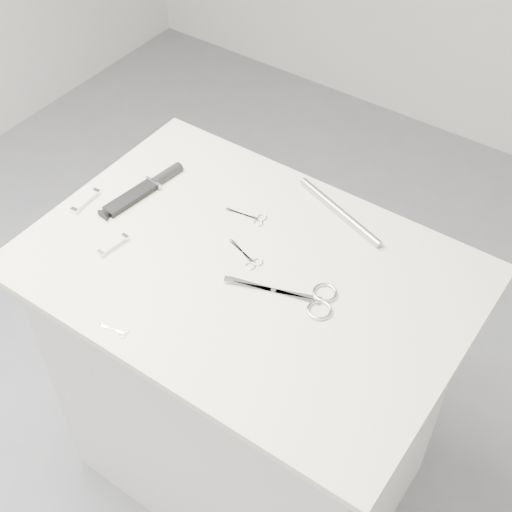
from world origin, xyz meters
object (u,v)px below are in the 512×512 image
Objects in this scene: plinth at (249,384)px; embroidery_scissors_a at (252,217)px; pocket_knife_b at (113,245)px; large_shears at (305,297)px; tiny_scissors at (117,331)px; sheathed_knife at (147,187)px; pocket_knife_a at (86,201)px; embroidery_scissors_b at (249,258)px; metal_rail at (340,211)px.

plinth is 0.50m from embroidery_scissors_a.
pocket_knife_b reaches higher than plinth.
large_shears is at bearing -1.59° from plinth.
tiny_scissors is 0.45m from sheathed_knife.
pocket_knife_a is (-0.61, -0.05, 0.00)m from large_shears.
sheathed_knife is at bearing 153.44° from large_shears.
embroidery_scissors_a is 1.00× the size of embroidery_scissors_b.
tiny_scissors is at bearing -150.11° from large_shears.
sheathed_knife reaches higher than metal_rail.
embroidery_scissors_b is at bearing 152.71° from large_shears.
tiny_scissors is (-0.10, -0.33, -0.00)m from embroidery_scissors_b.
large_shears reaches higher than embroidery_scissors_a.
pocket_knife_b is at bearing -137.31° from embroidery_scissors_a.
embroidery_scissors_a is at bearing -141.52° from metal_rail.
pocket_knife_a is (-0.45, -0.05, 0.48)m from plinth.
pocket_knife_a is (-0.09, -0.12, -0.00)m from sheathed_knife.
large_shears is 1.01× the size of sheathed_knife.
large_shears is 0.46m from pocket_knife_b.
pocket_knife_a is at bearing 131.27° from tiny_scissors.
plinth is 3.18× the size of metal_rail.
sheathed_knife reaches higher than embroidery_scissors_a.
embroidery_scissors_a is 0.28m from sheathed_knife.
plinth is 0.47m from embroidery_scissors_b.
sheathed_knife reaches higher than pocket_knife_a.
embroidery_scissors_b is (0.07, -0.12, 0.00)m from embroidery_scissors_a.
plinth is at bearing -44.48° from embroidery_scissors_b.
embroidery_scissors_a is (-0.24, 0.14, -0.00)m from large_shears.
sheathed_knife is 0.48m from metal_rail.
embroidery_scissors_a is at bearing -68.94° from sheathed_knife.
embroidery_scissors_b is (-0.01, 0.02, 0.47)m from plinth.
pocket_knife_b is at bearing -153.46° from sheathed_knife.
embroidery_scissors_b is at bearing 116.70° from plinth.
metal_rail reaches higher than embroidery_scissors_b.
metal_rail is (0.53, 0.32, 0.00)m from pocket_knife_a.
sheathed_knife is at bearing -175.74° from embroidery_scissors_a.
sheathed_knife is at bearing 168.51° from plinth.
large_shears is at bearing -89.12° from pocket_knife_a.
pocket_knife_b is (-0.18, 0.18, 0.00)m from tiny_scissors.
large_shears reaches higher than plinth.
sheathed_knife is at bearing -169.35° from embroidery_scissors_b.
plinth is 3.66× the size of large_shears.
pocket_knife_a reaches higher than plinth.
tiny_scissors is 0.25m from pocket_knife_b.
embroidery_scissors_a is at bearing 140.65° from embroidery_scissors_b.
pocket_knife_a is at bearing -173.60° from plinth.
plinth is 0.60m from sheathed_knife.
large_shears reaches higher than embroidery_scissors_b.
embroidery_scissors_a is 0.37× the size of metal_rail.
metal_rail is at bearing 88.14° from embroidery_scissors_b.
pocket_knife_a reaches higher than embroidery_scissors_a.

